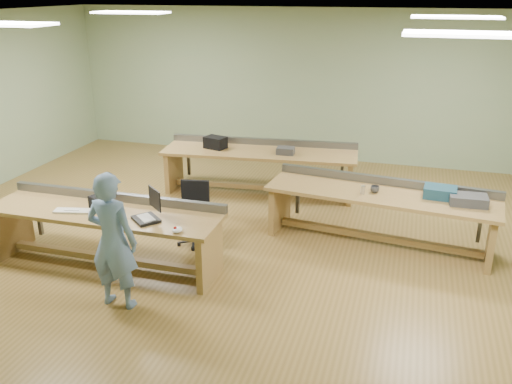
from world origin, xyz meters
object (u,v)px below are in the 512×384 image
laptop_base (146,219)px  parts_bin_grey (468,200)px  mug (375,189)px  task_chair (194,221)px  camera_bag (99,203)px  drinks_can (363,190)px  workbench_mid (380,205)px  person (113,241)px  parts_bin_teal (440,192)px  workbench_front (106,224)px  workbench_back (260,161)px

laptop_base → parts_bin_grey: parts_bin_grey is taller
mug → task_chair: bearing=-163.6°
laptop_base → task_chair: (0.17, 1.03, -0.45)m
camera_bag → drinks_can: 3.45m
workbench_mid → person: bearing=-131.0°
workbench_mid → laptop_base: 3.17m
parts_bin_grey → parts_bin_teal: bearing=155.0°
camera_bag → task_chair: camera_bag is taller
task_chair → parts_bin_grey: parts_bin_grey is taller
workbench_front → camera_bag: 0.28m
task_chair → person: bearing=-107.3°
laptop_base → camera_bag: size_ratio=1.38×
parts_bin_teal → drinks_can: parts_bin_teal is taller
drinks_can → laptop_base: bearing=-145.5°
workbench_back → laptop_base: bearing=-104.1°
task_chair → laptop_base: bearing=-109.2°
workbench_mid → workbench_back: same height
parts_bin_teal → workbench_back: bearing=153.4°
parts_bin_grey → camera_bag: bearing=-161.9°
drinks_can → parts_bin_teal: bearing=8.7°
workbench_mid → camera_bag: size_ratio=13.52×
workbench_front → workbench_back: size_ratio=0.90×
parts_bin_teal → workbench_front: bearing=-157.9°
task_chair → drinks_can: bearing=5.2°
workbench_mid → workbench_back: 2.59m
workbench_back → parts_bin_teal: 3.25m
workbench_back → task_chair: bearing=-103.8°
task_chair → mug: bearing=6.4°
drinks_can → camera_bag: bearing=-154.9°
laptop_base → task_chair: 1.14m
workbench_front → laptop_base: (0.66, -0.15, 0.21)m
parts_bin_grey → workbench_front: bearing=-161.3°
laptop_base → mug: 3.07m
workbench_mid → task_chair: (-2.45, -0.73, -0.24)m
parts_bin_teal → mug: parts_bin_teal is taller
mug → drinks_can: 0.18m
workbench_back → laptop_base: workbench_back is taller
parts_bin_teal → mug: 0.84m
parts_bin_grey → mug: (-1.18, 0.10, -0.02)m
workbench_front → person: size_ratio=1.92×
workbench_mid → laptop_base: workbench_mid is taller
mug → drinks_can: size_ratio=1.06×
workbench_mid → camera_bag: (-3.36, -1.59, 0.27)m
workbench_mid → mug: size_ratio=26.74×
workbench_front → laptop_base: 0.70m
task_chair → parts_bin_teal: parts_bin_teal is taller
workbench_back → parts_bin_grey: bearing=-32.1°
workbench_back → parts_bin_teal: parts_bin_teal is taller
drinks_can → workbench_back: bearing=139.9°
drinks_can → mug: bearing=31.5°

